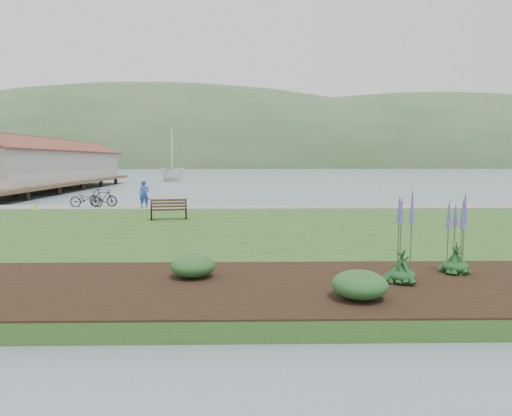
{
  "coord_description": "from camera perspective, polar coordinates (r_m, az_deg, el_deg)",
  "views": [
    {
      "loc": [
        0.57,
        -19.48,
        3.14
      ],
      "look_at": [
        0.9,
        -2.15,
        1.3
      ],
      "focal_mm": 32.0,
      "sensor_mm": 36.0,
      "label": 1
    }
  ],
  "objects": [
    {
      "name": "bicycle_a",
      "position": [
        27.98,
        -20.46,
        1.07
      ],
      "size": [
        0.79,
        1.94,
        0.99
      ],
      "primitive_type": "imported",
      "rotation": [
        0.0,
        0.0,
        1.5
      ],
      "color": "black",
      "rests_on": "lawn"
    },
    {
      "name": "shoreline_path",
      "position": [
        26.53,
        -2.33,
        0.16
      ],
      "size": [
        34.0,
        2.2,
        0.03
      ],
      "primitive_type": "cube",
      "color": "gray",
      "rests_on": "lawn"
    },
    {
      "name": "echium_1",
      "position": [
        11.87,
        23.79,
        -3.6
      ],
      "size": [
        0.62,
        0.62,
        2.02
      ],
      "color": "#153C1A",
      "rests_on": "garden_bed"
    },
    {
      "name": "park_bench",
      "position": [
        21.28,
        -10.85,
        -0.1
      ],
      "size": [
        1.7,
        0.92,
        1.0
      ],
      "rotation": [
        0.0,
        0.0,
        0.17
      ],
      "color": "black",
      "rests_on": "lawn"
    },
    {
      "name": "bicycle_b",
      "position": [
        28.07,
        -18.57,
        1.21
      ],
      "size": [
        0.79,
        1.8,
        1.05
      ],
      "primitive_type": "imported",
      "rotation": [
        0.0,
        0.0,
        1.4
      ],
      "color": "black",
      "rests_on": "lawn"
    },
    {
      "name": "garden_bed",
      "position": [
        10.35,
        12.7,
        -9.33
      ],
      "size": [
        24.0,
        4.4,
        0.04
      ],
      "primitive_type": "cube",
      "color": "black",
      "rests_on": "lawn"
    },
    {
      "name": "lawn",
      "position": [
        17.74,
        -2.93,
        -3.49
      ],
      "size": [
        34.0,
        20.0,
        0.4
      ],
      "primitive_type": "cube",
      "color": "#29521D",
      "rests_on": "ground"
    },
    {
      "name": "sailboat",
      "position": [
        67.53,
        -10.39,
        3.29
      ],
      "size": [
        13.05,
        13.06,
        24.15
      ],
      "primitive_type": "imported",
      "rotation": [
        0.0,
        0.0,
        0.74
      ],
      "color": "silver",
      "rests_on": "ground"
    },
    {
      "name": "echium_0",
      "position": [
        10.53,
        17.84,
        -4.46
      ],
      "size": [
        0.62,
        0.62,
        2.18
      ],
      "color": "#153C1A",
      "rests_on": "garden_bed"
    },
    {
      "name": "shrub_0",
      "position": [
        10.71,
        -7.89,
        -7.18
      ],
      "size": [
        1.03,
        1.03,
        0.51
      ],
      "primitive_type": "ellipsoid",
      "color": "#1E4C21",
      "rests_on": "garden_bed"
    },
    {
      "name": "person",
      "position": [
        26.56,
        -13.8,
        1.94
      ],
      "size": [
        0.78,
        0.65,
        1.83
      ],
      "primitive_type": "imported",
      "rotation": [
        0.0,
        0.0,
        0.33
      ],
      "color": "#223F9D",
      "rests_on": "lawn"
    },
    {
      "name": "pier_pavilion",
      "position": [
        51.31,
        -24.84,
        4.94
      ],
      "size": [
        8.0,
        36.0,
        5.4
      ],
      "color": "#4C3826",
      "rests_on": "ground"
    },
    {
      "name": "shrub_1",
      "position": [
        9.23,
        12.82,
        -9.33
      ],
      "size": [
        1.1,
        1.1,
        0.55
      ],
      "primitive_type": "ellipsoid",
      "color": "#1E4C21",
      "rests_on": "garden_bed"
    },
    {
      "name": "far_hillside",
      "position": [
        190.5,
        4.77,
        5.09
      ],
      "size": [
        580.0,
        80.0,
        38.0
      ],
      "primitive_type": null,
      "color": "#385831",
      "rests_on": "ground"
    },
    {
      "name": "pannier",
      "position": [
        27.51,
        -25.85,
        0.02
      ],
      "size": [
        0.25,
        0.3,
        0.27
      ],
      "primitive_type": "cube",
      "rotation": [
        0.0,
        0.0,
        0.41
      ],
      "color": "yellow",
      "rests_on": "lawn"
    },
    {
      "name": "ground",
      "position": [
        19.74,
        -2.74,
        -3.1
      ],
      "size": [
        600.0,
        600.0,
        0.0
      ],
      "primitive_type": "plane",
      "color": "slate",
      "rests_on": "ground"
    }
  ]
}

